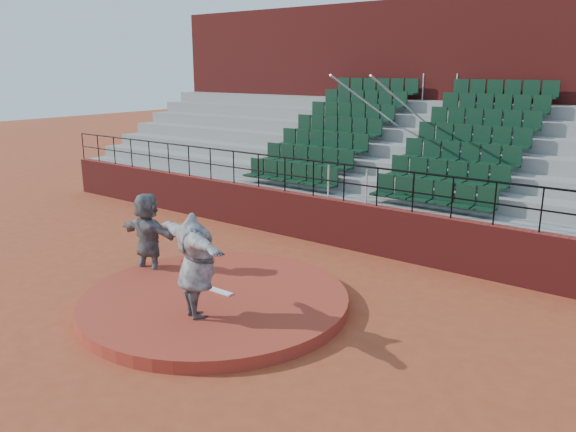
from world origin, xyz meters
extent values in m
plane|color=#9D4023|center=(0.00, 0.00, 0.00)|extent=(90.00, 90.00, 0.00)
cylinder|color=#A23524|center=(0.00, 0.00, 0.12)|extent=(5.50, 5.50, 0.25)
cube|color=white|center=(0.00, 0.15, 0.27)|extent=(0.60, 0.15, 0.03)
cube|color=maroon|center=(0.00, 5.00, 0.65)|extent=(24.00, 0.30, 1.30)
cylinder|color=black|center=(0.00, 5.00, 2.30)|extent=(24.00, 0.05, 0.05)
cylinder|color=black|center=(0.00, 5.00, 1.80)|extent=(24.00, 0.04, 0.04)
cylinder|color=black|center=(-12.00, 5.00, 1.80)|extent=(0.04, 0.04, 1.00)
cylinder|color=black|center=(-11.00, 5.00, 1.80)|extent=(0.04, 0.04, 1.00)
cylinder|color=black|center=(-10.00, 5.00, 1.80)|extent=(0.04, 0.04, 1.00)
cylinder|color=black|center=(-9.00, 5.00, 1.80)|extent=(0.04, 0.04, 1.00)
cylinder|color=black|center=(-8.00, 5.00, 1.80)|extent=(0.04, 0.04, 1.00)
cylinder|color=black|center=(-7.00, 5.00, 1.80)|extent=(0.04, 0.04, 1.00)
cylinder|color=black|center=(-6.00, 5.00, 1.80)|extent=(0.04, 0.04, 1.00)
cylinder|color=black|center=(-5.00, 5.00, 1.80)|extent=(0.04, 0.04, 1.00)
cylinder|color=black|center=(-4.00, 5.00, 1.80)|extent=(0.04, 0.04, 1.00)
cylinder|color=black|center=(-3.00, 5.00, 1.80)|extent=(0.04, 0.04, 1.00)
cylinder|color=black|center=(-2.00, 5.00, 1.80)|extent=(0.04, 0.04, 1.00)
cylinder|color=black|center=(-1.00, 5.00, 1.80)|extent=(0.04, 0.04, 1.00)
cylinder|color=black|center=(0.00, 5.00, 1.80)|extent=(0.04, 0.04, 1.00)
cylinder|color=black|center=(1.00, 5.00, 1.80)|extent=(0.04, 0.04, 1.00)
cylinder|color=black|center=(2.00, 5.00, 1.80)|extent=(0.04, 0.04, 1.00)
cylinder|color=black|center=(3.00, 5.00, 1.80)|extent=(0.04, 0.04, 1.00)
cylinder|color=black|center=(4.00, 5.00, 1.80)|extent=(0.04, 0.04, 1.00)
cylinder|color=black|center=(5.00, 5.00, 1.80)|extent=(0.04, 0.04, 1.00)
cube|color=gray|center=(0.00, 5.58, 0.65)|extent=(24.00, 0.85, 1.30)
cube|color=#10301E|center=(-2.25, 5.59, 1.66)|extent=(3.30, 0.48, 0.72)
cube|color=#10301E|center=(2.25, 5.59, 1.66)|extent=(3.30, 0.48, 0.72)
cube|color=gray|center=(0.00, 6.43, 0.85)|extent=(24.00, 0.85, 1.70)
cube|color=#10301E|center=(-2.25, 6.44, 2.06)|extent=(3.30, 0.48, 0.72)
cube|color=#10301E|center=(2.25, 6.44, 2.06)|extent=(3.30, 0.48, 0.72)
cube|color=gray|center=(0.00, 7.28, 1.05)|extent=(24.00, 0.85, 2.10)
cube|color=#10301E|center=(-2.25, 7.29, 2.46)|extent=(3.30, 0.48, 0.72)
cube|color=#10301E|center=(2.25, 7.29, 2.46)|extent=(3.30, 0.48, 0.72)
cube|color=gray|center=(0.00, 8.12, 1.25)|extent=(24.00, 0.85, 2.50)
cube|color=#10301E|center=(-2.25, 8.13, 2.86)|extent=(3.30, 0.48, 0.72)
cube|color=#10301E|center=(2.25, 8.13, 2.86)|extent=(3.30, 0.48, 0.72)
cube|color=gray|center=(0.00, 8.97, 1.45)|extent=(24.00, 0.85, 2.90)
cube|color=#10301E|center=(-2.25, 8.98, 3.26)|extent=(3.30, 0.48, 0.72)
cube|color=#10301E|center=(2.25, 8.98, 3.26)|extent=(3.30, 0.48, 0.72)
cube|color=gray|center=(0.00, 9.82, 1.65)|extent=(24.00, 0.85, 3.30)
cube|color=#10301E|center=(-2.25, 9.83, 3.66)|extent=(3.30, 0.48, 0.72)
cube|color=#10301E|center=(2.25, 9.83, 3.66)|extent=(3.30, 0.48, 0.72)
cube|color=gray|center=(0.00, 10.68, 1.85)|extent=(24.00, 0.85, 3.70)
cube|color=#10301E|center=(-2.25, 10.69, 4.06)|extent=(3.30, 0.48, 0.72)
cube|color=#10301E|center=(2.25, 10.69, 4.06)|extent=(3.30, 0.48, 0.72)
cylinder|color=silver|center=(-0.60, 8.12, 3.40)|extent=(0.06, 5.97, 2.46)
cylinder|color=silver|center=(0.60, 8.12, 3.40)|extent=(0.06, 5.97, 2.46)
cube|color=maroon|center=(0.00, 12.60, 3.55)|extent=(24.00, 3.00, 7.10)
imported|color=black|center=(0.48, -0.95, 1.26)|extent=(2.57, 1.49, 2.02)
imported|color=black|center=(-2.39, 0.28, 1.02)|extent=(1.94, 0.79, 2.03)
camera|label=1|loc=(7.70, -7.71, 4.78)|focal=35.00mm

